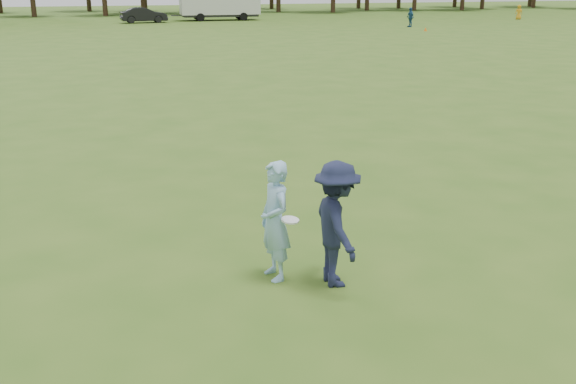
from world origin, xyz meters
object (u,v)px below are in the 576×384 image
object	(u,v)px
defender	(337,224)
car_f	(144,15)
field_cone	(425,29)
cargo_trailer	(220,2)
player_far_b	(410,17)
thrower	(275,221)
player_far_c	(519,12)

from	to	relation	value
defender	car_f	distance (m)	60.07
field_cone	cargo_trailer	distance (m)	23.18
player_far_b	field_cone	size ratio (longest dim) A/B	5.67
defender	cargo_trailer	distance (m)	62.56
thrower	player_far_b	xyz separation A→B (m)	(24.42, 47.82, -0.07)
car_f	field_cone	world-z (taller)	car_f
player_far_c	player_far_b	bearing A→B (deg)	41.80
thrower	car_f	distance (m)	59.64
defender	player_far_c	bearing A→B (deg)	-34.96
defender	field_cone	distance (m)	49.29
player_far_b	defender	bearing A→B (deg)	-32.92
thrower	defender	size ratio (longest dim) A/B	0.97
player_far_b	car_f	distance (m)	25.55
defender	field_cone	world-z (taller)	defender
cargo_trailer	player_far_b	bearing A→B (deg)	-42.65
field_cone	cargo_trailer	xyz separation A→B (m)	(-14.14, 18.29, 1.63)
thrower	field_cone	xyz separation A→B (m)	(23.70, 43.21, -0.77)
car_f	cargo_trailer	bearing A→B (deg)	-82.96
defender	field_cone	xyz separation A→B (m)	(22.87, 43.65, -0.80)
cargo_trailer	player_far_c	bearing A→B (deg)	-12.96
defender	player_far_b	distance (m)	53.72
thrower	car_f	world-z (taller)	thrower
car_f	field_cone	size ratio (longest dim) A/B	14.82
cargo_trailer	car_f	bearing A→B (deg)	-166.39
player_far_b	car_f	world-z (taller)	player_far_b
car_f	cargo_trailer	distance (m)	8.09
thrower	car_f	bearing A→B (deg)	168.29
player_far_b	player_far_c	bearing A→B (deg)	106.66
player_far_c	defender	bearing A→B (deg)	72.91
player_far_b	cargo_trailer	size ratio (longest dim) A/B	0.19
defender	player_far_b	xyz separation A→B (m)	(23.59, 48.26, -0.10)
defender	car_f	world-z (taller)	defender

